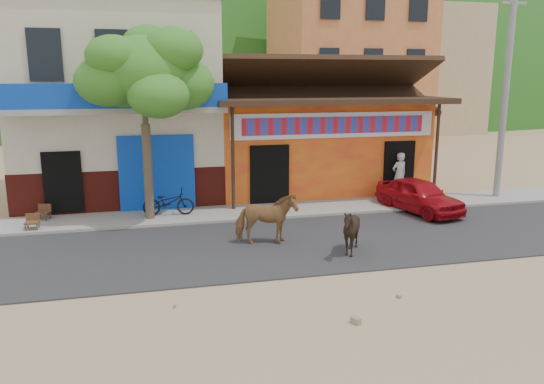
# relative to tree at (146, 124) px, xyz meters

# --- Properties ---
(ground) EXTENTS (120.00, 120.00, 0.00)m
(ground) POSITION_rel_tree_xyz_m (4.60, -5.80, -3.12)
(ground) COLOR #9E825B
(ground) RESTS_ON ground
(road) EXTENTS (60.00, 5.00, 0.04)m
(road) POSITION_rel_tree_xyz_m (4.60, -3.30, -3.10)
(road) COLOR #28282B
(road) RESTS_ON ground
(sidewalk) EXTENTS (60.00, 2.00, 0.12)m
(sidewalk) POSITION_rel_tree_xyz_m (4.60, 0.20, -3.06)
(sidewalk) COLOR gray
(sidewalk) RESTS_ON ground
(dance_club) EXTENTS (8.00, 6.00, 3.60)m
(dance_club) POSITION_rel_tree_xyz_m (6.60, 4.20, -1.32)
(dance_club) COLOR orange
(dance_club) RESTS_ON ground
(cafe_building) EXTENTS (7.00, 6.00, 7.00)m
(cafe_building) POSITION_rel_tree_xyz_m (-0.90, 4.20, 0.38)
(cafe_building) COLOR beige
(cafe_building) RESTS_ON ground
(apartment_front) EXTENTS (9.00, 9.00, 12.00)m
(apartment_front) POSITION_rel_tree_xyz_m (13.60, 18.20, 2.88)
(apartment_front) COLOR #CC723F
(apartment_front) RESTS_ON ground
(apartment_rear) EXTENTS (8.00, 8.00, 10.00)m
(apartment_rear) POSITION_rel_tree_xyz_m (22.60, 24.20, 1.88)
(apartment_rear) COLOR tan
(apartment_rear) RESTS_ON ground
(hillside) EXTENTS (100.00, 40.00, 24.00)m
(hillside) POSITION_rel_tree_xyz_m (4.60, 64.20, 8.88)
(hillside) COLOR #194C14
(hillside) RESTS_ON ground
(tree) EXTENTS (3.00, 3.00, 6.00)m
(tree) POSITION_rel_tree_xyz_m (0.00, 0.00, 0.00)
(tree) COLOR #2D721E
(tree) RESTS_ON sidewalk
(utility_pole) EXTENTS (0.24, 0.24, 8.00)m
(utility_pole) POSITION_rel_tree_xyz_m (12.80, 0.20, 1.00)
(utility_pole) COLOR gray
(utility_pole) RESTS_ON sidewalk
(cow_tan) EXTENTS (1.73, 0.90, 1.41)m
(cow_tan) POSITION_rel_tree_xyz_m (3.07, -3.20, -2.38)
(cow_tan) COLOR #9A6B3D
(cow_tan) RESTS_ON road
(cow_dark) EXTENTS (1.39, 1.30, 1.25)m
(cow_dark) POSITION_rel_tree_xyz_m (4.99, -4.57, -2.45)
(cow_dark) COLOR black
(cow_dark) RESTS_ON road
(red_car) EXTENTS (2.12, 3.60, 1.15)m
(red_car) POSITION_rel_tree_xyz_m (8.90, -1.00, -2.50)
(red_car) COLOR #A70B15
(red_car) RESTS_ON road
(scooter) EXTENTS (1.69, 0.72, 0.87)m
(scooter) POSITION_rel_tree_xyz_m (0.60, 0.26, -2.57)
(scooter) COLOR black
(scooter) RESTS_ON sidewalk
(pedestrian) EXTENTS (0.69, 0.52, 1.69)m
(pedestrian) POSITION_rel_tree_xyz_m (9.10, 0.90, -2.16)
(pedestrian) COLOR silver
(pedestrian) RESTS_ON sidewalk
(cafe_chair_left) EXTENTS (0.51, 0.51, 0.88)m
(cafe_chair_left) POSITION_rel_tree_xyz_m (-3.31, 0.64, -2.56)
(cafe_chair_left) COLOR #462317
(cafe_chair_left) RESTS_ON sidewalk
(cafe_chair_right) EXTENTS (0.39, 0.39, 0.83)m
(cafe_chair_right) POSITION_rel_tree_xyz_m (-3.42, -0.46, -2.58)
(cafe_chair_right) COLOR #52331B
(cafe_chair_right) RESTS_ON sidewalk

